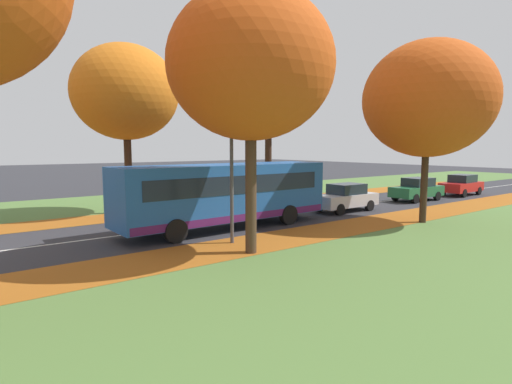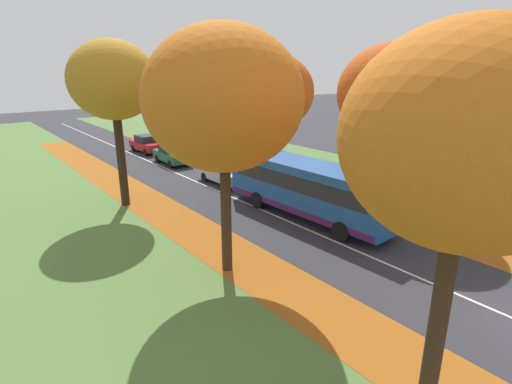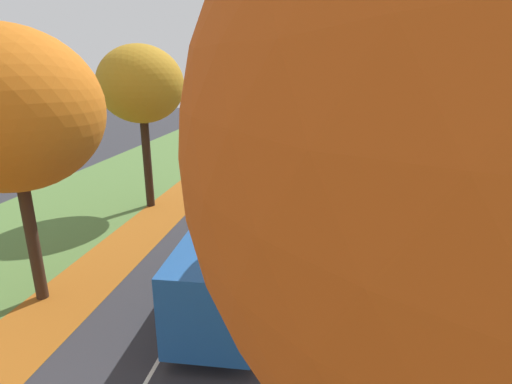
% 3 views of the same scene
% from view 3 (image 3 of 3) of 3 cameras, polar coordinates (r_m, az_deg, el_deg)
% --- Properties ---
extents(grass_verge_left, '(12.00, 90.00, 0.01)m').
position_cam_3_polar(grass_verge_left, '(27.08, -21.04, -1.20)').
color(grass_verge_left, '#517538').
rests_on(grass_verge_left, ground).
extents(leaf_litter_left, '(2.80, 60.00, 0.00)m').
position_cam_3_polar(leaf_litter_left, '(20.04, -18.10, -7.30)').
color(leaf_litter_left, '#9E5619').
rests_on(leaf_litter_left, grass_verge_left).
extents(grass_verge_right, '(12.00, 90.00, 0.01)m').
position_cam_3_polar(grass_verge_right, '(23.94, 20.64, -3.52)').
color(grass_verge_right, '#517538').
rests_on(grass_verge_right, ground).
extents(leaf_litter_right, '(2.80, 60.00, 0.00)m').
position_cam_3_polar(leaf_litter_right, '(17.93, 9.43, -9.63)').
color(leaf_litter_right, '#9E5619').
rests_on(leaf_litter_right, grass_verge_right).
extents(road_centre_line, '(0.12, 80.00, 0.01)m').
position_cam_3_polar(road_centre_line, '(23.85, -1.56, -2.45)').
color(road_centre_line, silver).
rests_on(road_centre_line, ground).
extents(tree_left_near, '(5.83, 5.83, 9.41)m').
position_cam_3_polar(tree_left_near, '(15.11, -31.79, 9.87)').
color(tree_left_near, '#382619').
rests_on(tree_left_near, ground).
extents(tree_left_mid, '(4.80, 4.80, 9.35)m').
position_cam_3_polar(tree_left_mid, '(23.99, -16.11, 14.44)').
color(tree_left_mid, black).
rests_on(tree_left_mid, ground).
extents(tree_right_near, '(5.73, 5.73, 9.14)m').
position_cam_3_polar(tree_right_near, '(12.11, 15.69, 9.48)').
color(tree_right_near, '#422D1E').
rests_on(tree_right_near, ground).
extents(tree_right_mid, '(6.26, 6.26, 8.91)m').
position_cam_3_polar(tree_right_mid, '(22.44, 14.04, 11.74)').
color(tree_right_mid, '#382619').
rests_on(tree_right_mid, ground).
extents(streetlamp_right, '(1.89, 0.28, 6.00)m').
position_cam_3_polar(streetlamp_right, '(12.96, 5.97, -2.29)').
color(streetlamp_right, '#47474C').
rests_on(streetlamp_right, ground).
extents(bus, '(2.93, 10.48, 2.98)m').
position_cam_3_polar(bus, '(15.30, -2.72, -7.29)').
color(bus, '#1E5199').
rests_on(bus, ground).
extents(car_silver_lead, '(1.79, 4.20, 1.62)m').
position_cam_3_polar(car_silver_lead, '(23.26, 1.53, -0.86)').
color(car_silver_lead, '#B7BABF').
rests_on(car_silver_lead, ground).
extents(car_green_following, '(1.88, 4.25, 1.62)m').
position_cam_3_polar(car_green_following, '(30.58, 3.33, 3.56)').
color(car_green_following, '#1E6038').
rests_on(car_green_following, ground).
extents(car_red_third_in_line, '(1.93, 4.27, 1.62)m').
position_cam_3_polar(car_red_third_in_line, '(36.18, 4.74, 5.69)').
color(car_red_third_in_line, '#B21919').
rests_on(car_red_third_in_line, ground).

